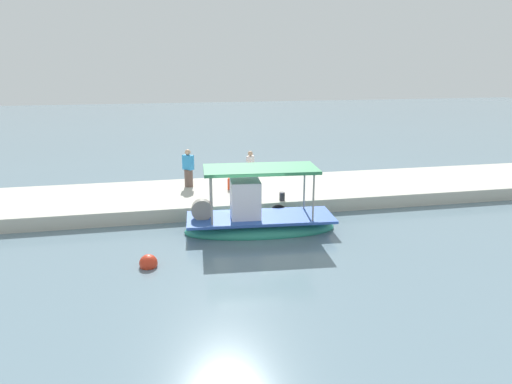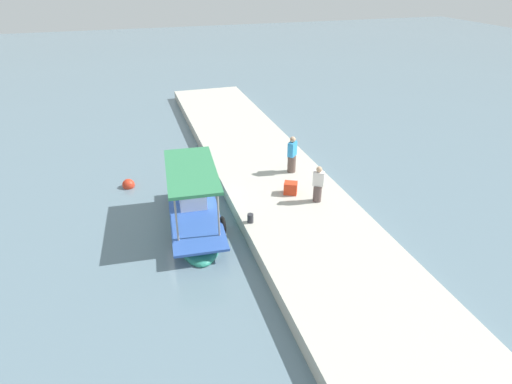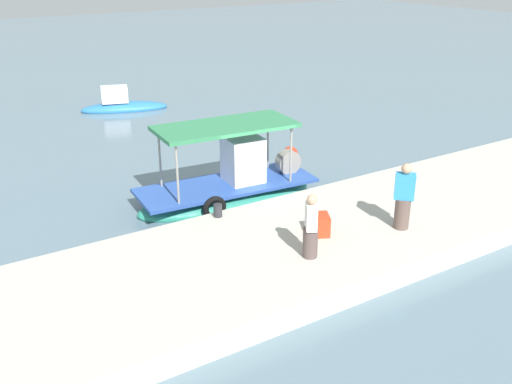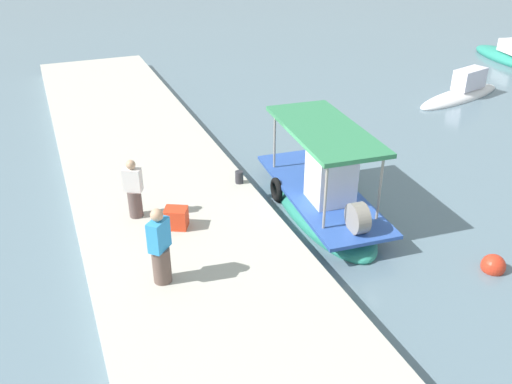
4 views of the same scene
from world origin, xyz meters
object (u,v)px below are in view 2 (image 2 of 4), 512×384
Objects in this scene: main_fishing_boat at (195,214)px; mooring_bollard at (250,218)px; fisherman_near_bollard at (318,186)px; fisherman_by_crate at (292,156)px; marker_buoy at (129,185)px; cargo_crate at (291,188)px.

mooring_bollard is at bearing -127.37° from main_fishing_boat.
fisherman_by_crate reaches higher than fisherman_near_bollard.
fisherman_by_crate reaches higher than marker_buoy.
fisherman_near_bollard is 0.90× the size of fisherman_by_crate.
cargo_crate is at bearing -86.97° from main_fishing_boat.
fisherman_by_crate is 4.95× the size of mooring_bollard.
fisherman_near_bollard is 4.43× the size of mooring_bollard.
mooring_bollard is (-0.77, 3.18, -0.55)m from fisherman_near_bollard.
main_fishing_boat is at bearing 82.00° from fisherman_near_bollard.
main_fishing_boat reaches higher than fisherman_near_bollard.
cargo_crate is (1.72, -2.34, 0.08)m from mooring_bollard.
fisherman_by_crate is at bearing -103.50° from marker_buoy.
main_fishing_boat is 3.73× the size of fisherman_near_bollard.
main_fishing_boat reaches higher than fisherman_by_crate.
fisherman_by_crate is at bearing -40.32° from mooring_bollard.
marker_buoy is at bearing 31.28° from main_fishing_boat.
marker_buoy is at bearing 76.50° from fisherman_by_crate.
mooring_bollard is 0.62× the size of marker_buoy.
main_fishing_boat is 2.47m from mooring_bollard.
cargo_crate reaches higher than mooring_bollard.
cargo_crate is at bearing -53.79° from mooring_bollard.
fisherman_near_bollard is at bearing 179.70° from fisherman_by_crate.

